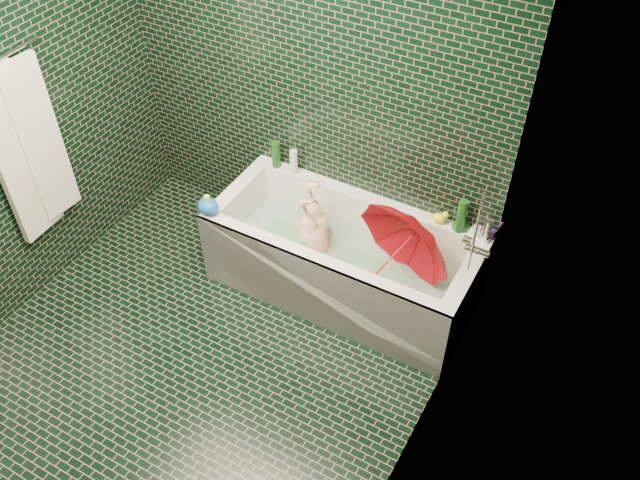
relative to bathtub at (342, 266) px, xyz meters
The scene contains 19 objects.
floor 1.12m from the bathtub, 114.07° to the right, with size 2.80×2.80×0.00m, color black.
wall_back 1.20m from the bathtub, 138.90° to the left, with size 2.80×2.80×0.00m, color black.
wall_right 1.68m from the bathtub, 49.85° to the right, with size 2.80×2.80×0.00m, color black.
bathtub is the anchor object (origin of this frame).
bath_mat 0.06m from the bathtub, 90.00° to the left, with size 1.35×0.47×0.01m, color green.
water 0.09m from the bathtub, 90.00° to the left, with size 1.48×0.53×0.00m, color silver.
towel 2.03m from the bathtub, 155.50° to the right, with size 0.08×0.44×1.12m.
faucet 0.99m from the bathtub, ahead, with size 0.18×0.19×0.55m.
child 0.19m from the bathtub, behind, with size 0.33×0.22×0.90m, color #F2B897.
umbrella 0.51m from the bathtub, 12.47° to the right, with size 0.63×0.63×0.55m, color red.
soap_bottle_a 0.86m from the bathtub, 23.62° to the left, with size 0.09×0.09×0.23m, color white.
soap_bottle_b 0.93m from the bathtub, 23.73° to the left, with size 0.09×0.09×0.20m, color #5A1F77.
soap_bottle_c 0.80m from the bathtub, 25.78° to the left, with size 0.12×0.12×0.15m, color #154918.
bottle_right_tall 0.84m from the bathtub, 27.34° to the left, with size 0.06×0.06×0.23m, color #154918.
bottle_right_pump 0.96m from the bathtub, 20.94° to the left, with size 0.05×0.05×0.17m, color silver.
bottle_left_tall 0.88m from the bathtub, 154.20° to the left, with size 0.06×0.06×0.20m, color #154918.
bottle_left_short 0.77m from the bathtub, 149.09° to the left, with size 0.05×0.05×0.18m, color white.
rubber_duck 0.71m from the bathtub, 33.78° to the left, with size 0.12×0.08×0.09m.
bath_toy 0.94m from the bathtub, 159.88° to the right, with size 0.17×0.16×0.14m.
Camera 1 is at (1.82, -1.74, 3.37)m, focal length 38.00 mm.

